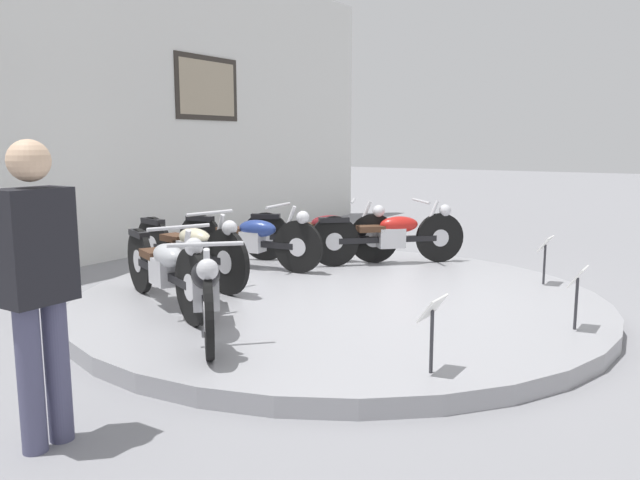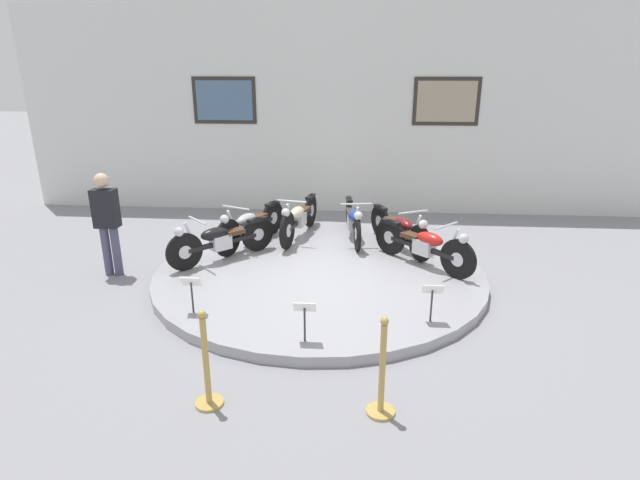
{
  "view_description": "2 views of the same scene",
  "coord_description": "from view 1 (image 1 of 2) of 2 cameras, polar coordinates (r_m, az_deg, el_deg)",
  "views": [
    {
      "loc": [
        -5.15,
        -3.09,
        1.63
      ],
      "look_at": [
        -0.24,
        0.06,
        0.7
      ],
      "focal_mm": 35.0,
      "sensor_mm": 36.0,
      "label": 1
    },
    {
      "loc": [
        0.57,
        -7.25,
        3.13
      ],
      "look_at": [
        0.01,
        -0.04,
        0.63
      ],
      "focal_mm": 28.0,
      "sensor_mm": 36.0,
      "label": 2
    }
  ],
  "objects": [
    {
      "name": "visitor_standing",
      "position": [
        3.56,
        -24.44,
        -3.22
      ],
      "size": [
        0.36,
        0.22,
        1.64
      ],
      "color": "#4C4C6B",
      "rests_on": "ground_plane"
    },
    {
      "name": "display_platform",
      "position": [
        6.21,
        1.69,
        -5.53
      ],
      "size": [
        5.12,
        5.12,
        0.14
      ],
      "primitive_type": "cylinder",
      "color": "#99999E",
      "rests_on": "ground_plane"
    },
    {
      "name": "info_placard_front_right",
      "position": [
        6.92,
        19.9,
        -0.85
      ],
      "size": [
        0.26,
        0.11,
        0.51
      ],
      "color": "#333338",
      "rests_on": "display_platform"
    },
    {
      "name": "motorcycle_black",
      "position": [
        4.97,
        -10.43,
        -4.15
      ],
      "size": [
        1.42,
        1.41,
        0.78
      ],
      "color": "black",
      "rests_on": "display_platform"
    },
    {
      "name": "motorcycle_blue",
      "position": [
        7.37,
        -6.36,
        0.25
      ],
      "size": [
        0.54,
        1.94,
        0.78
      ],
      "color": "black",
      "rests_on": "display_platform"
    },
    {
      "name": "info_placard_front_left",
      "position": [
        4.09,
        10.23,
        -7.05
      ],
      "size": [
        0.26,
        0.11,
        0.51
      ],
      "color": "#333338",
      "rests_on": "display_platform"
    },
    {
      "name": "info_placard_front_centre",
      "position": [
        5.35,
        22.47,
        -3.79
      ],
      "size": [
        0.26,
        0.11,
        0.51
      ],
      "color": "#333338",
      "rests_on": "display_platform"
    },
    {
      "name": "motorcycle_maroon",
      "position": [
        7.74,
        0.24,
        0.73
      ],
      "size": [
        0.92,
        1.78,
        0.78
      ],
      "color": "black",
      "rests_on": "display_platform"
    },
    {
      "name": "motorcycle_silver",
      "position": [
        5.74,
        -13.99,
        -2.34
      ],
      "size": [
        0.85,
        1.84,
        0.79
      ],
      "color": "black",
      "rests_on": "display_platform"
    },
    {
      "name": "motorcycle_cream",
      "position": [
        6.64,
        -11.84,
        -0.69
      ],
      "size": [
        0.59,
        1.97,
        0.8
      ],
      "color": "black",
      "rests_on": "display_platform"
    },
    {
      "name": "motorcycle_red",
      "position": [
        7.64,
        6.54,
        0.57
      ],
      "size": [
        1.42,
        1.43,
        0.78
      ],
      "color": "black",
      "rests_on": "display_platform"
    },
    {
      "name": "back_wall",
      "position": [
        8.78,
        -21.73,
        12.37
      ],
      "size": [
        14.0,
        0.22,
        4.47
      ],
      "color": "silver",
      "rests_on": "ground_plane"
    },
    {
      "name": "ground_plane",
      "position": [
        6.23,
        1.68,
        -6.16
      ],
      "size": [
        60.0,
        60.0,
        0.0
      ],
      "primitive_type": "plane",
      "color": "gray"
    }
  ]
}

